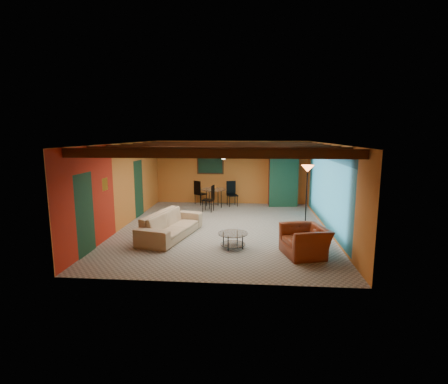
# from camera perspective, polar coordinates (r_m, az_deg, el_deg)

# --- Properties ---
(room) EXTENTS (6.52, 8.01, 2.71)m
(room) POSITION_cam_1_polar(r_m,az_deg,el_deg) (10.52, -0.04, 6.43)
(room) COLOR gray
(room) RESTS_ON ground
(sofa) EXTENTS (1.53, 2.66, 0.73)m
(sofa) POSITION_cam_1_polar(r_m,az_deg,el_deg) (9.98, -9.01, -5.51)
(sofa) COLOR tan
(sofa) RESTS_ON ground
(armchair) EXTENTS (1.25, 1.35, 0.74)m
(armchair) POSITION_cam_1_polar(r_m,az_deg,el_deg) (8.63, 13.62, -8.10)
(armchair) COLOR maroon
(armchair) RESTS_ON ground
(coffee_table) EXTENTS (1.04, 1.04, 0.41)m
(coffee_table) POSITION_cam_1_polar(r_m,az_deg,el_deg) (9.00, 1.52, -8.18)
(coffee_table) COLOR white
(coffee_table) RESTS_ON ground
(dining_table) EXTENTS (2.60, 2.60, 1.05)m
(dining_table) POSITION_cam_1_polar(r_m,az_deg,el_deg) (13.79, -1.76, -0.45)
(dining_table) COLOR silver
(dining_table) RESTS_ON ground
(armoire) EXTENTS (1.21, 0.69, 2.02)m
(armoire) POSITION_cam_1_polar(r_m,az_deg,el_deg) (14.25, 10.02, 1.72)
(armoire) COLOR maroon
(armoire) RESTS_ON ground
(floor_lamp) EXTENTS (0.48, 0.48, 2.02)m
(floor_lamp) POSITION_cam_1_polar(r_m,az_deg,el_deg) (11.13, 13.84, -0.68)
(floor_lamp) COLOR black
(floor_lamp) RESTS_ON ground
(ceiling_fan) EXTENTS (1.50, 1.50, 0.44)m
(ceiling_fan) POSITION_cam_1_polar(r_m,az_deg,el_deg) (10.41, -0.09, 6.39)
(ceiling_fan) COLOR #472614
(ceiling_fan) RESTS_ON ceiling
(painting) EXTENTS (1.05, 0.03, 0.65)m
(painting) POSITION_cam_1_polar(r_m,az_deg,el_deg) (14.48, -2.34, 4.54)
(painting) COLOR black
(painting) RESTS_ON wall_back
(potted_plant) EXTENTS (0.54, 0.50, 0.47)m
(potted_plant) POSITION_cam_1_polar(r_m,az_deg,el_deg) (14.13, 10.18, 6.73)
(potted_plant) COLOR #26661E
(potted_plant) RESTS_ON armoire
(vase) EXTENTS (0.23, 0.23, 0.19)m
(vase) POSITION_cam_1_polar(r_m,az_deg,el_deg) (13.69, -1.77, 2.09)
(vase) COLOR orange
(vase) RESTS_ON dining_table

